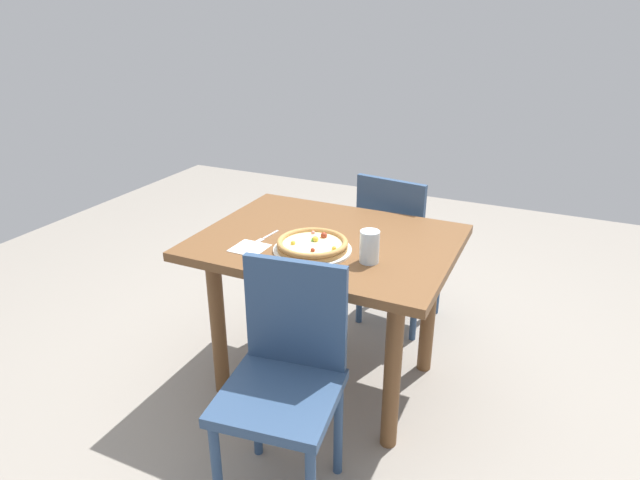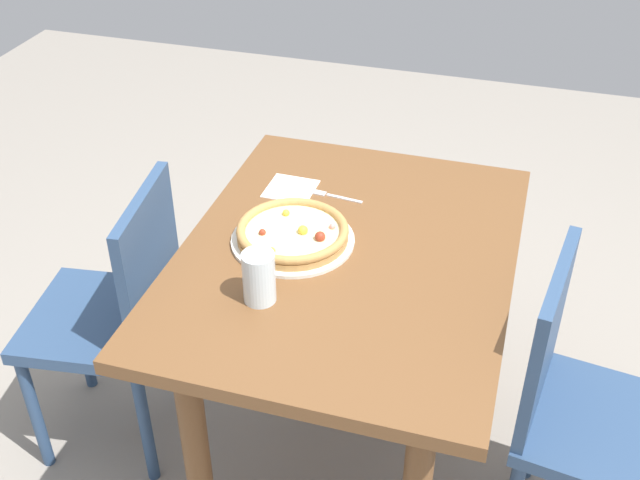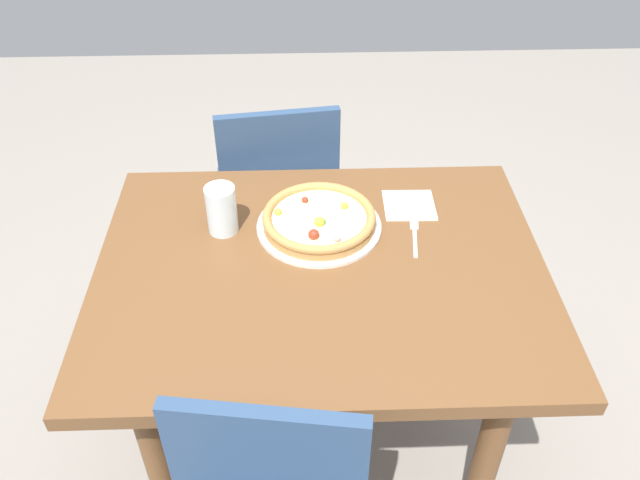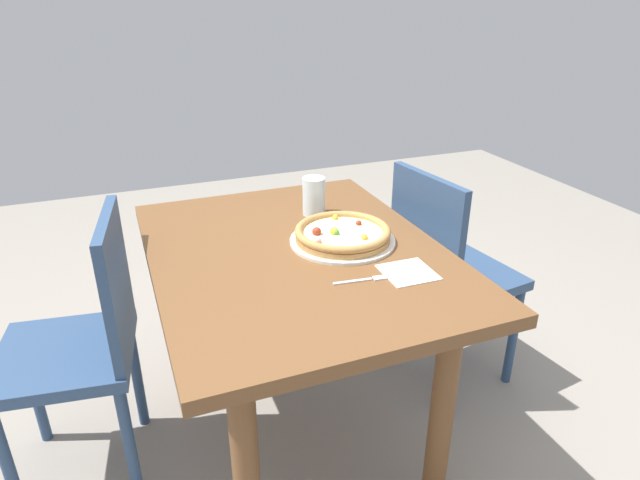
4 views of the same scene
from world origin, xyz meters
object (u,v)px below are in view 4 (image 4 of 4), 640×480
at_px(napkin, 408,272).
at_px(chair_far, 446,270).
at_px(chair_near, 85,341).
at_px(drinking_glass, 314,196).
at_px(fork, 367,279).
at_px(dining_table, 298,285).
at_px(plate, 342,241).
at_px(pizza, 342,233).

bearing_deg(napkin, chair_far, 133.32).
xyz_separation_m(chair_near, drinking_glass, (-0.12, 0.80, 0.33)).
distance_m(chair_far, drinking_glass, 0.60).
bearing_deg(napkin, fork, -91.54).
relative_size(dining_table, plate, 3.38).
relative_size(dining_table, chair_far, 1.24).
bearing_deg(plate, drinking_glass, 179.89).
xyz_separation_m(chair_near, chair_far, (0.01, 1.29, 0.00)).
bearing_deg(chair_near, pizza, -91.68).
bearing_deg(pizza, chair_far, 104.51).
relative_size(chair_near, pizza, 3.00).
bearing_deg(chair_far, plate, -83.11).
bearing_deg(fork, pizza, 88.82).
distance_m(chair_far, napkin, 0.61).
relative_size(drinking_glass, napkin, 0.95).
height_order(chair_near, fork, chair_near).
distance_m(plate, napkin, 0.27).
xyz_separation_m(dining_table, drinking_glass, (-0.25, 0.15, 0.19)).
relative_size(pizza, napkin, 2.14).
height_order(dining_table, chair_far, chair_far).
bearing_deg(fork, drinking_glass, 92.61).
xyz_separation_m(chair_near, pizza, (0.14, 0.80, 0.29)).
height_order(chair_near, napkin, chair_near).
xyz_separation_m(chair_far, pizza, (0.13, -0.49, 0.29)).
height_order(pizza, fork, pizza).
height_order(chair_near, pizza, chair_near).
xyz_separation_m(dining_table, pizza, (-0.00, 0.15, 0.15)).
height_order(fork, napkin, fork).
bearing_deg(pizza, drinking_glass, 179.78).
xyz_separation_m(chair_far, drinking_glass, (-0.12, -0.49, 0.33)).
bearing_deg(chair_near, napkin, -105.71).
bearing_deg(pizza, plate, 76.68).
distance_m(dining_table, napkin, 0.37).
distance_m(dining_table, chair_near, 0.67).
relative_size(chair_far, napkin, 6.43).
relative_size(pizza, fork, 1.81).
distance_m(chair_far, pizza, 0.59).
bearing_deg(dining_table, napkin, 43.58).
bearing_deg(chair_far, drinking_glass, -111.77).
height_order(chair_far, napkin, chair_far).
bearing_deg(dining_table, pizza, 90.08).
bearing_deg(dining_table, drinking_glass, 148.94).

